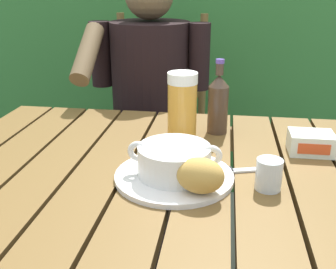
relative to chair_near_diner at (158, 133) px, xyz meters
The scene contains 11 objects.
dining_table 0.90m from the chair_near_diner, 80.83° to the right, with size 1.15×0.86×0.74m.
chair_near_diner is the anchor object (origin of this frame).
person_eating 0.31m from the chair_near_diner, 90.81° to the right, with size 0.48×0.47×1.23m.
serving_plate 0.99m from the chair_near_diner, 78.00° to the right, with size 0.28×0.28×0.01m.
soup_bowl 1.00m from the chair_near_diner, 78.00° to the right, with size 0.22×0.17×0.08m.
bread_roll 1.09m from the chair_near_diner, 75.38° to the right, with size 0.11×0.09×0.08m.
beer_glass 0.79m from the chair_near_diner, 74.54° to the right, with size 0.08×0.08×0.20m.
beer_bottle 0.76m from the chair_near_diner, 64.81° to the right, with size 0.06×0.06×0.22m.
water_glass_small 1.08m from the chair_near_diner, 66.71° to the right, with size 0.06×0.06×0.07m.
butter_tub 0.95m from the chair_near_diner, 53.62° to the right, with size 0.12×0.09×0.06m.
table_knife 0.97m from the chair_near_diner, 69.44° to the right, with size 0.16×0.06×0.01m.
Camera 1 is at (0.16, -0.89, 1.18)m, focal length 42.75 mm.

